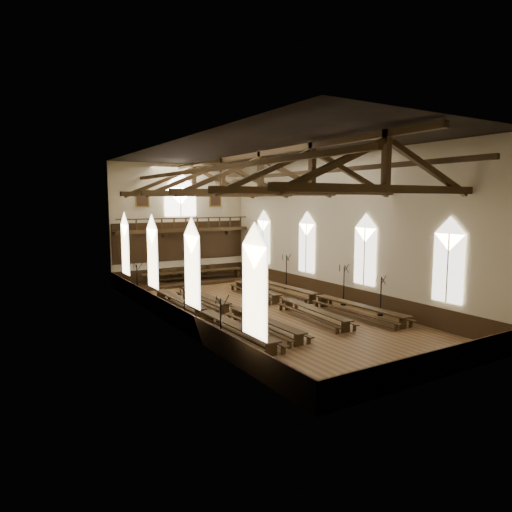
{
  "coord_description": "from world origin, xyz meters",
  "views": [
    {
      "loc": [
        -14.89,
        -23.82,
        6.9
      ],
      "look_at": [
        0.58,
        1.5,
        3.3
      ],
      "focal_mm": 32.0,
      "sensor_mm": 36.0,
      "label": 1
    }
  ],
  "objects_px": {
    "candelabrum_left_mid": "(184,315)",
    "candelabrum_left_far": "(137,288)",
    "candelabrum_right_near": "(381,304)",
    "refectory_row_c": "(282,299)",
    "high_table": "(193,272)",
    "candelabrum_right_far": "(286,278)",
    "candelabrum_left_near": "(221,333)",
    "refectory_row_b": "(231,308)",
    "dais": "(193,282)",
    "candelabrum_right_mid": "(344,293)",
    "refectory_row_d": "(318,297)",
    "refectory_row_a": "(204,313)"
  },
  "relations": [
    {
      "from": "high_table",
      "to": "candelabrum_left_mid",
      "type": "height_order",
      "value": "candelabrum_left_mid"
    },
    {
      "from": "refectory_row_b",
      "to": "dais",
      "type": "height_order",
      "value": "refectory_row_b"
    },
    {
      "from": "high_table",
      "to": "candelabrum_right_far",
      "type": "distance_m",
      "value": 8.15
    },
    {
      "from": "candelabrum_right_near",
      "to": "candelabrum_right_mid",
      "type": "relative_size",
      "value": 0.89
    },
    {
      "from": "candelabrum_right_near",
      "to": "candelabrum_right_far",
      "type": "xyz_separation_m",
      "value": [
        0.0,
        9.85,
        0.1
      ]
    },
    {
      "from": "refectory_row_d",
      "to": "candelabrum_left_near",
      "type": "height_order",
      "value": "candelabrum_left_near"
    },
    {
      "from": "candelabrum_right_mid",
      "to": "candelabrum_left_near",
      "type": "bearing_deg",
      "value": -160.78
    },
    {
      "from": "refectory_row_c",
      "to": "candelabrum_left_mid",
      "type": "distance_m",
      "value": 7.48
    },
    {
      "from": "candelabrum_left_near",
      "to": "candelabrum_left_mid",
      "type": "height_order",
      "value": "candelabrum_left_near"
    },
    {
      "from": "candelabrum_left_mid",
      "to": "candelabrum_right_mid",
      "type": "xyz_separation_m",
      "value": [
        11.1,
        -0.5,
        0.13
      ]
    },
    {
      "from": "refectory_row_b",
      "to": "candelabrum_left_near",
      "type": "xyz_separation_m",
      "value": [
        -3.3,
        -5.11,
        0.28
      ]
    },
    {
      "from": "refectory_row_d",
      "to": "candelabrum_left_near",
      "type": "xyz_separation_m",
      "value": [
        -9.63,
        -4.73,
        0.24
      ]
    },
    {
      "from": "candelabrum_left_near",
      "to": "refectory_row_c",
      "type": "bearing_deg",
      "value": 37.24
    },
    {
      "from": "candelabrum_right_near",
      "to": "candelabrum_left_far",
      "type": "bearing_deg",
      "value": 132.06
    },
    {
      "from": "candelabrum_left_mid",
      "to": "candelabrum_left_far",
      "type": "distance_m",
      "value": 8.55
    },
    {
      "from": "candelabrum_left_far",
      "to": "candelabrum_right_near",
      "type": "height_order",
      "value": "candelabrum_left_far"
    },
    {
      "from": "high_table",
      "to": "candelabrum_right_mid",
      "type": "xyz_separation_m",
      "value": [
        5.14,
        -12.92,
        -0.06
      ]
    },
    {
      "from": "candelabrum_left_mid",
      "to": "candelabrum_right_near",
      "type": "distance_m",
      "value": 11.72
    },
    {
      "from": "refectory_row_a",
      "to": "candelabrum_right_mid",
      "type": "height_order",
      "value": "candelabrum_right_mid"
    },
    {
      "from": "high_table",
      "to": "refectory_row_d",
      "type": "bearing_deg",
      "value": -73.06
    },
    {
      "from": "candelabrum_left_mid",
      "to": "high_table",
      "type": "bearing_deg",
      "value": 64.37
    },
    {
      "from": "refectory_row_c",
      "to": "dais",
      "type": "height_order",
      "value": "refectory_row_c"
    },
    {
      "from": "refectory_row_c",
      "to": "dais",
      "type": "relative_size",
      "value": 1.21
    },
    {
      "from": "candelabrum_right_near",
      "to": "high_table",
      "type": "bearing_deg",
      "value": 107.64
    },
    {
      "from": "candelabrum_left_near",
      "to": "candelabrum_left_far",
      "type": "relative_size",
      "value": 0.99
    },
    {
      "from": "refectory_row_d",
      "to": "candelabrum_right_mid",
      "type": "bearing_deg",
      "value": -30.38
    },
    {
      "from": "candelabrum_left_near",
      "to": "candelabrum_right_mid",
      "type": "height_order",
      "value": "candelabrum_right_mid"
    },
    {
      "from": "candelabrum_left_near",
      "to": "candelabrum_left_mid",
      "type": "relative_size",
      "value": 1.11
    },
    {
      "from": "refectory_row_b",
      "to": "high_table",
      "type": "height_order",
      "value": "high_table"
    },
    {
      "from": "high_table",
      "to": "candelabrum_right_far",
      "type": "bearing_deg",
      "value": -50.9
    },
    {
      "from": "candelabrum_left_near",
      "to": "candelabrum_right_near",
      "type": "relative_size",
      "value": 1.05
    },
    {
      "from": "refectory_row_d",
      "to": "candelabrum_left_far",
      "type": "bearing_deg",
      "value": 139.62
    },
    {
      "from": "candelabrum_left_near",
      "to": "refectory_row_d",
      "type": "bearing_deg",
      "value": 26.15
    },
    {
      "from": "candelabrum_left_near",
      "to": "candelabrum_left_far",
      "type": "xyz_separation_m",
      "value": [
        0.0,
        12.92,
        0.01
      ]
    },
    {
      "from": "high_table",
      "to": "candelabrum_left_near",
      "type": "bearing_deg",
      "value": -109.54
    },
    {
      "from": "refectory_row_d",
      "to": "candelabrum_left_mid",
      "type": "distance_m",
      "value": 9.64
    },
    {
      "from": "candelabrum_left_near",
      "to": "candelabrum_right_far",
      "type": "bearing_deg",
      "value": 43.32
    },
    {
      "from": "refectory_row_b",
      "to": "dais",
      "type": "relative_size",
      "value": 1.22
    },
    {
      "from": "refectory_row_d",
      "to": "refectory_row_a",
      "type": "bearing_deg",
      "value": 179.61
    },
    {
      "from": "refectory_row_a",
      "to": "refectory_row_c",
      "type": "distance_m",
      "value": 6.07
    },
    {
      "from": "refectory_row_c",
      "to": "candelabrum_left_near",
      "type": "distance_m",
      "value": 9.27
    },
    {
      "from": "refectory_row_a",
      "to": "candelabrum_right_far",
      "type": "xyz_separation_m",
      "value": [
        9.74,
        5.68,
        0.29
      ]
    },
    {
      "from": "refectory_row_a",
      "to": "candelabrum_left_near",
      "type": "height_order",
      "value": "candelabrum_left_near"
    },
    {
      "from": "candelabrum_left_near",
      "to": "candelabrum_left_mid",
      "type": "bearing_deg",
      "value": 90.0
    },
    {
      "from": "dais",
      "to": "candelabrum_right_mid",
      "type": "xyz_separation_m",
      "value": [
        5.14,
        -12.92,
        0.73
      ]
    },
    {
      "from": "candelabrum_left_near",
      "to": "candelabrum_left_far",
      "type": "bearing_deg",
      "value": 90.0
    },
    {
      "from": "dais",
      "to": "candelabrum_left_far",
      "type": "height_order",
      "value": "candelabrum_left_far"
    },
    {
      "from": "refectory_row_b",
      "to": "refectory_row_d",
      "type": "xyz_separation_m",
      "value": [
        6.33,
        -0.38,
        0.04
      ]
    },
    {
      "from": "candelabrum_right_mid",
      "to": "candelabrum_left_mid",
      "type": "bearing_deg",
      "value": 177.41
    },
    {
      "from": "refectory_row_a",
      "to": "dais",
      "type": "distance_m",
      "value": 12.86
    }
  ]
}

